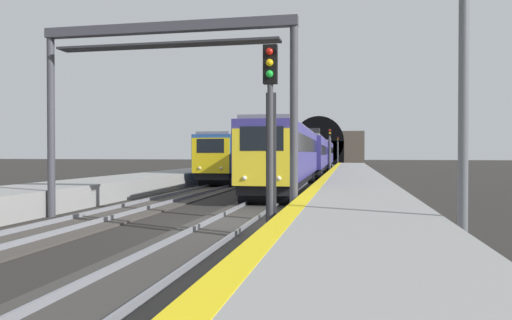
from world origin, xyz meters
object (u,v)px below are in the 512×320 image
Objects in this scene: railway_signal_far at (338,149)px; overhead_signal_gantry at (166,69)px; train_main_approaching at (312,154)px; train_adjacent_platform at (276,154)px; catenary_mast_near at (462,88)px; railway_signal_mid at (330,148)px; railway_signal_near at (270,124)px.

overhead_signal_gantry reaches higher than railway_signal_far.
overhead_signal_gantry is (-34.59, 2.57, 3.08)m from train_main_approaching.
railway_signal_far is (30.32, -6.95, 0.90)m from train_adjacent_platform.
catenary_mast_near is at bearing -118.61° from overhead_signal_gantry.
railway_signal_near is at bearing 0.00° from railway_signal_mid.
railway_signal_near is 0.70× the size of catenary_mast_near.
overhead_signal_gantry reaches higher than railway_signal_mid.
train_main_approaching is 11.30× the size of railway_signal_far.
railway_signal_far reaches higher than train_main_approaching.
overhead_signal_gantry is at bearing 5.09° from train_adjacent_platform.
railway_signal_far is at bearing 176.38° from train_main_approaching.
railway_signal_mid is 36.84m from railway_signal_far.
catenary_mast_near reaches higher than railway_signal_mid.
catenary_mast_near is at bearing 8.27° from train_main_approaching.
railway_signal_mid is at bearing -6.88° from overhead_signal_gantry.
railway_signal_mid is (1.72, -1.81, 0.62)m from train_main_approaching.
train_main_approaching is at bearing 33.60° from train_adjacent_platform.
train_main_approaching is at bearing -177.28° from railway_signal_near.
railway_signal_near is 4.81m from catenary_mast_near.
train_adjacent_platform is 5.86× the size of overhead_signal_gantry.
railway_signal_far is (38.56, -1.81, 0.80)m from train_main_approaching.
railway_signal_far is (76.71, 0.00, -0.06)m from railway_signal_near.
railway_signal_near is at bearing 73.91° from catenary_mast_near.
train_main_approaching is at bearing -2.69° from railway_signal_far.
catenary_mast_near is at bearing 3.36° from railway_signal_far.
overhead_signal_gantry is at bearing -3.43° from railway_signal_far.
catenary_mast_near is (-39.47, -6.39, 1.52)m from train_main_approaching.
catenary_mast_near is (-1.32, -4.58, 0.66)m from railway_signal_near.
overhead_signal_gantry is 10.32m from catenary_mast_near.
railway_signal_near is at bearing -129.13° from overhead_signal_gantry.
railway_signal_mid reaches higher than train_main_approaching.
catenary_mast_near reaches higher than train_adjacent_platform.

